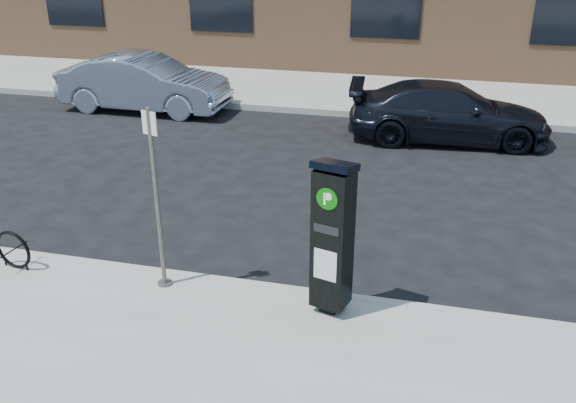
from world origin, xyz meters
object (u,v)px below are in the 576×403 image
(car_dark, at_px, (448,112))
(sign_pole, at_px, (157,202))
(bike_rack, at_px, (13,250))
(car_silver, at_px, (144,83))
(parking_kiosk, at_px, (333,237))

(car_dark, bearing_deg, sign_pole, 149.65)
(bike_rack, bearing_deg, car_silver, 110.83)
(car_dark, bearing_deg, parking_kiosk, 165.09)
(parking_kiosk, xyz_separation_m, sign_pole, (-2.12, 0.05, 0.17))
(sign_pole, relative_size, car_silver, 0.55)
(sign_pole, bearing_deg, bike_rack, -160.01)
(sign_pole, height_order, car_dark, sign_pole)
(bike_rack, distance_m, car_dark, 9.03)
(parking_kiosk, bearing_deg, car_silver, 143.30)
(parking_kiosk, distance_m, car_silver, 9.86)
(sign_pole, distance_m, car_silver, 8.68)
(parking_kiosk, distance_m, car_dark, 7.29)
(parking_kiosk, distance_m, bike_rack, 4.24)
(sign_pole, bearing_deg, car_silver, 134.60)
(sign_pole, distance_m, bike_rack, 2.24)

